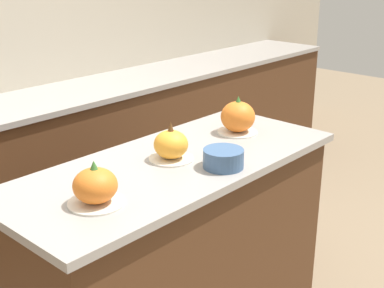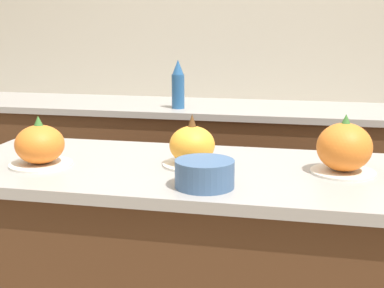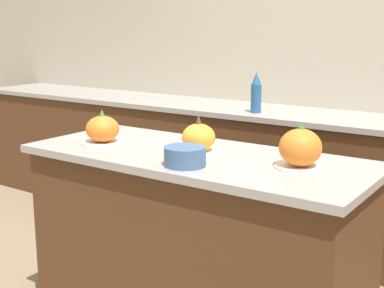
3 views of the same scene
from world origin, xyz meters
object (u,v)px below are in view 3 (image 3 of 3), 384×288
(pumpkin_cake_center, at_px, (198,139))
(bottle_tall, at_px, (256,93))
(pumpkin_cake_left, at_px, (103,130))
(mixing_bowl, at_px, (185,156))
(pumpkin_cake_right, at_px, (300,149))

(pumpkin_cake_center, bearing_deg, bottle_tall, 105.62)
(pumpkin_cake_center, xyz_separation_m, bottle_tall, (-0.32, 1.14, 0.07))
(pumpkin_cake_left, xyz_separation_m, bottle_tall, (0.16, 1.25, 0.06))
(bottle_tall, bearing_deg, pumpkin_cake_center, -74.38)
(pumpkin_cake_center, height_order, bottle_tall, bottle_tall)
(bottle_tall, height_order, mixing_bowl, bottle_tall)
(pumpkin_cake_right, bearing_deg, pumpkin_cake_left, -173.26)
(pumpkin_cake_center, relative_size, mixing_bowl, 1.14)
(pumpkin_cake_left, distance_m, bottle_tall, 1.26)
(pumpkin_cake_left, height_order, mixing_bowl, pumpkin_cake_left)
(pumpkin_cake_left, xyz_separation_m, mixing_bowl, (0.57, -0.12, -0.03))
(bottle_tall, bearing_deg, pumpkin_cake_left, -97.51)
(pumpkin_cake_right, bearing_deg, pumpkin_cake_center, -178.80)
(mixing_bowl, bearing_deg, bottle_tall, 106.63)
(pumpkin_cake_center, xyz_separation_m, pumpkin_cake_right, (0.48, 0.01, 0.01))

